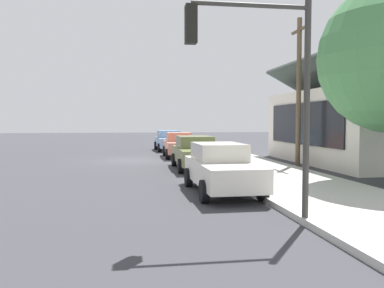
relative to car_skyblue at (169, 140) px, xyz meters
The scene contains 10 objects.
ground_plane 8.20m from the car_skyblue, 20.27° to the right, with size 120.00×120.00×0.00m, color #38383D.
sidewalk_curb 8.17m from the car_skyblue, 19.93° to the left, with size 60.00×4.20×0.16m, color #B2AFA8.
car_skyblue is the anchor object (origin of this frame).
car_coral 6.10m from the car_skyblue, ahead, with size 4.34×2.02×1.59m.
car_olive 12.53m from the car_skyblue, ahead, with size 4.82×2.11×1.59m.
car_ivory 19.11m from the car_skyblue, ahead, with size 4.71×1.98×1.59m.
storefront_building 14.60m from the car_skyblue, 39.04° to the left, with size 11.42×6.32×5.72m.
traffic_light_main 23.51m from the car_skyblue, ahead, with size 0.37×2.79×5.20m.
utility_pole_wooden 13.91m from the car_skyblue, 23.36° to the left, with size 1.80×0.24×7.50m.
fire_hydrant_red 5.64m from the car_skyblue, 14.13° to the left, with size 0.22×0.22×0.71m.
Camera 1 is at (24.17, -0.30, 2.32)m, focal length 37.67 mm.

